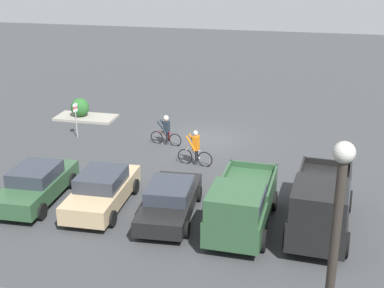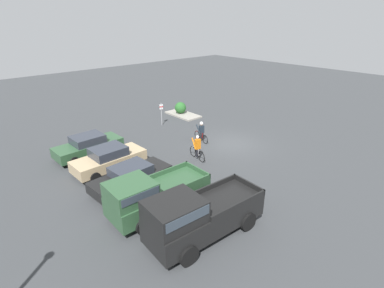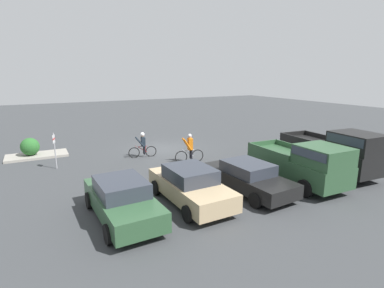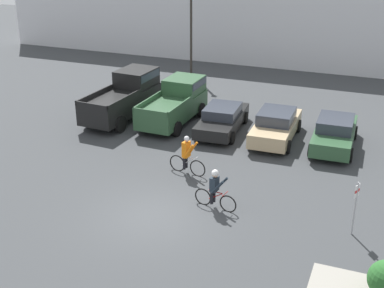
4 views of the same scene
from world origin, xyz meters
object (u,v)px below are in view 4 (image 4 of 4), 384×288
pickup_truck_0 (126,95)px  sedan_1 (276,125)px  cyclist_0 (215,188)px  lamppost (191,15)px  fire_lane_sign (356,203)px  pickup_truck_1 (176,101)px  cyclist_1 (187,155)px  sedan_0 (222,119)px  sedan_2 (335,133)px

pickup_truck_0 → sedan_1: size_ratio=1.22×
cyclist_0 → lamppost: bearing=114.3°
pickup_truck_0 → fire_lane_sign: pickup_truck_0 is taller
pickup_truck_1 → cyclist_1: 6.49m
pickup_truck_1 → sedan_1: 5.64m
pickup_truck_1 → cyclist_1: pickup_truck_1 is taller
sedan_0 → sedan_2: sedan_2 is taller
pickup_truck_0 → fire_lane_sign: size_ratio=2.76×
cyclist_0 → fire_lane_sign: 5.02m
sedan_2 → cyclist_0: 8.23m
sedan_1 → sedan_2: sedan_1 is taller
cyclist_0 → fire_lane_sign: bearing=0.3°
pickup_truck_0 → pickup_truck_1: size_ratio=1.08×
sedan_1 → cyclist_1: 5.72m
pickup_truck_1 → cyclist_0: bearing=-58.2°
sedan_0 → fire_lane_sign: (7.26, -7.56, 0.55)m
pickup_truck_0 → fire_lane_sign: (12.83, -7.72, 0.00)m
fire_lane_sign → pickup_truck_0: bearing=149.0°
fire_lane_sign → lamppost: 21.57m
lamppost → sedan_2: bearing=-41.0°
sedan_2 → cyclist_1: (-5.43, -5.16, 0.10)m
pickup_truck_1 → sedan_2: (8.39, -0.61, -0.34)m
pickup_truck_0 → sedan_1: bearing=-2.0°
sedan_0 → cyclist_1: size_ratio=2.68×
cyclist_0 → fire_lane_sign: size_ratio=0.87×
fire_lane_sign → sedan_2: bearing=102.5°
lamppost → cyclist_1: bearing=-69.0°
sedan_0 → fire_lane_sign: fire_lane_sign is taller
sedan_0 → cyclist_0: 7.91m
sedan_0 → cyclist_0: (2.26, -7.58, 0.14)m
sedan_0 → cyclist_0: bearing=-73.4°
sedan_1 → fire_lane_sign: fire_lane_sign is taller
sedan_1 → cyclist_1: size_ratio=2.59×
cyclist_0 → cyclist_1: bearing=131.4°
pickup_truck_0 → cyclist_1: (5.74, -5.38, -0.38)m
sedan_1 → lamppost: size_ratio=0.66×
sedan_1 → fire_lane_sign: (4.46, -7.42, 0.48)m
sedan_2 → pickup_truck_1: bearing=175.8°
fire_lane_sign → pickup_truck_1: bearing=141.1°
pickup_truck_1 → lamppost: 9.90m
sedan_1 → cyclist_1: cyclist_1 is taller
sedan_2 → fire_lane_sign: bearing=-77.5°
sedan_1 → fire_lane_sign: bearing=-59.0°
sedan_0 → sedan_1: (2.80, -0.13, 0.07)m
sedan_0 → fire_lane_sign: 10.49m
sedan_1 → sedan_2: size_ratio=0.99×
cyclist_0 → sedan_0: bearing=106.6°
cyclist_1 → lamppost: lamppost is taller
pickup_truck_0 → cyclist_1: pickup_truck_0 is taller
pickup_truck_1 → sedan_0: size_ratio=1.09×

